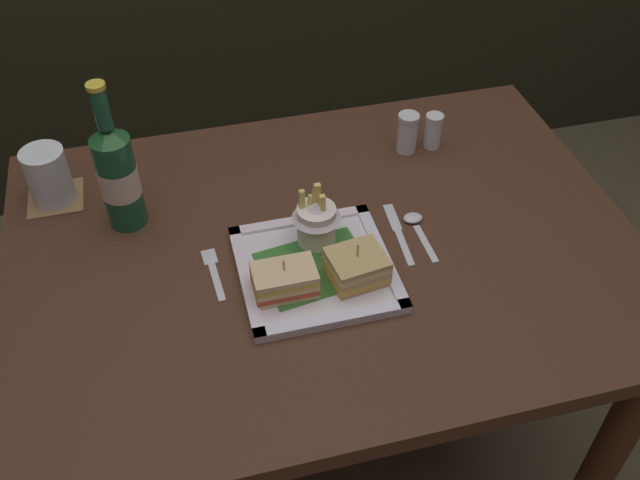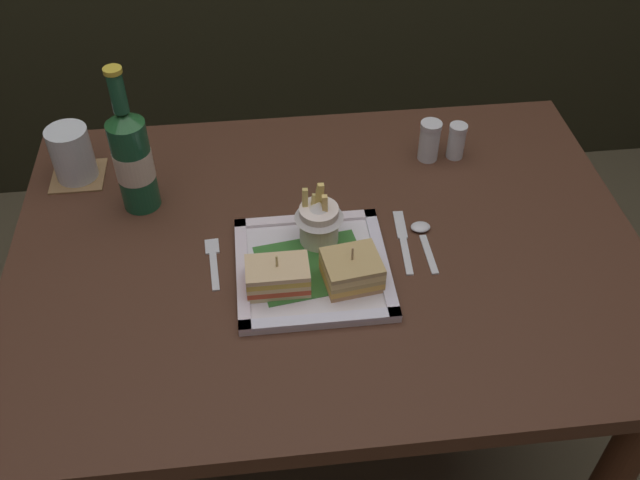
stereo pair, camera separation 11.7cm
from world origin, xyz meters
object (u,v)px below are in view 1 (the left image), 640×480
Objects in this scene: fries_cup at (316,218)px; knife at (398,231)px; sandwich_half_left at (285,280)px; beer_bottle at (118,174)px; spoon at (416,224)px; salt_shaker at (407,135)px; water_glass at (49,179)px; fork at (213,271)px; dining_table at (324,289)px; square_plate at (315,269)px; sandwich_half_right at (357,267)px; pepper_shaker at (433,133)px.

knife is at bearing -2.15° from fries_cup.
sandwich_half_left is at bearing -127.18° from fries_cup.
beer_bottle is 1.76× the size of knife.
salt_shaker reaches higher than spoon.
fries_cup is 0.50m from water_glass.
sandwich_half_left is 0.82× the size of fork.
salt_shaker is (0.42, 0.24, 0.04)m from fork.
square_plate is (-0.03, -0.06, 0.13)m from dining_table.
sandwich_half_right is at bearing -19.78° from fork.
dining_table is at bearing -27.68° from water_glass.
sandwich_half_left reaches higher than spoon.
water_glass is (-0.36, 0.34, 0.01)m from sandwich_half_left.
fork is (-0.16, 0.04, -0.00)m from square_plate.
sandwich_half_right is 0.38m from salt_shaker.
beer_bottle is 0.53m from spoon.
beer_bottle is (-0.23, 0.24, 0.07)m from sandwich_half_left.
beer_bottle is at bearing 128.20° from fork.
square_plate is 0.21m from spoon.
square_plate is 0.43m from pepper_shaker.
sandwich_half_left is 0.35m from beer_bottle.
water_glass is at bearing 136.93° from sandwich_half_left.
salt_shaker is 1.13× the size of pepper_shaker.
sandwich_half_left is 0.14m from fork.
dining_table is 10.49× the size of water_glass.
sandwich_half_right is at bearing 0.00° from sandwich_half_left.
fork is (-0.11, 0.08, -0.03)m from sandwich_half_left.
fork is 0.37m from spoon.
water_glass is 1.26× the size of salt_shaker.
dining_table is 8.70× the size of spoon.
dining_table is 4.33× the size of square_plate.
sandwich_half_right is 0.15m from knife.
beer_bottle is at bearing -172.71° from pepper_shaker.
dining_table is 11.00× the size of sandwich_half_right.
square_plate is at bearing -35.12° from beer_bottle.
dining_table is at bearing -4.81° from fries_cup.
water_glass reaches higher than knife.
fries_cup is at bearing 6.67° from fork.
sandwich_half_left reaches higher than knife.
fork is (-0.22, 0.08, -0.03)m from sandwich_half_right.
salt_shaker is (0.68, -0.02, -0.01)m from water_glass.
water_glass is at bearing 157.55° from knife.
beer_bottle is 0.62m from pepper_shaker.
water_glass is at bearing 178.57° from salt_shaker.
sandwich_half_right is 0.44m from beer_bottle.
dining_table is 0.23m from fork.
salt_shaker is (0.32, 0.32, 0.00)m from sandwich_half_left.
sandwich_half_left reaches higher than dining_table.
fork is 0.54m from pepper_shaker.
water_glass is (-0.48, 0.34, 0.01)m from sandwich_half_right.
sandwich_half_right is (0.12, 0.00, 0.00)m from sandwich_half_left.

